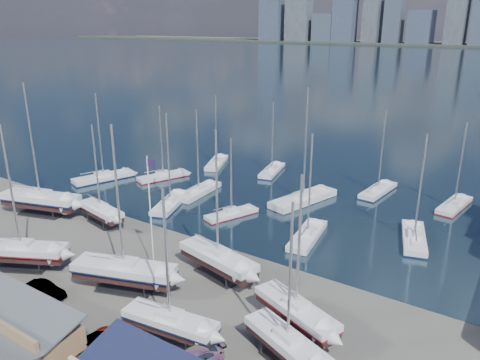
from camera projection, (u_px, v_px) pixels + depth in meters
The scene contains 25 objects.
ground at pixel (143, 274), 50.04m from camera, with size 1400.00×1400.00×0.00m, color #605E59.
sailboat_cradle_0 at pixel (40, 200), 64.96m from camera, with size 11.88×6.38×18.30m.
sailboat_cradle_1 at pixel (21, 251), 50.58m from camera, with size 10.07×6.98×16.00m.
sailboat_cradle_2 at pixel (101, 211), 61.80m from camera, with size 8.40×3.72×13.46m.
sailboat_cradle_3 at pixel (124, 271), 46.47m from camera, with size 10.89×6.21×16.91m.
sailboat_cradle_4 at pixel (218, 259), 48.98m from camera, with size 10.07×4.67×15.87m.
sailboat_cradle_5 at pixel (170, 322), 38.77m from camera, with size 8.67×3.43×13.81m.
sailboat_cradle_6 at pixel (296, 311), 40.25m from camera, with size 9.09×5.48×14.35m.
sailboat_cradle_7 at pixel (287, 343), 36.19m from camera, with size 8.56×5.14×13.70m.
sailboat_moored_0 at pixel (104, 179), 79.67m from camera, with size 6.02×10.69×15.42m.
sailboat_moored_1 at pixel (163, 177), 80.39m from camera, with size 5.61×9.22×13.34m.
sailboat_moored_2 at pixel (217, 164), 88.06m from camera, with size 5.94×9.37×13.74m.
sailboat_moored_3 at pixel (171, 204), 68.43m from camera, with size 5.86×9.97×14.40m.
sailboat_moored_4 at pixel (199, 192), 73.16m from camera, with size 3.34×9.47×14.02m.
sailboat_moored_5 at pixel (272, 171), 83.49m from camera, with size 4.50×9.24×13.31m.
sailboat_moored_6 at pixel (231, 214), 64.73m from camera, with size 4.89×8.03×11.63m.
sailboat_moored_7 at pixel (303, 200), 69.83m from camera, with size 6.29×12.27×17.85m.
sailboat_moored_8 at pixel (378, 192), 73.53m from camera, with size 3.43×9.50×13.91m.
sailboat_moored_9 at pixel (307, 237), 57.97m from camera, with size 4.05×9.57×14.01m.
sailboat_moored_10 at pixel (414, 239), 57.35m from camera, with size 5.28×9.82×14.14m.
sailboat_moored_11 at pixel (454, 206), 67.70m from camera, with size 3.67×9.10×13.23m.
car_a at pixel (14, 305), 43.21m from camera, with size 1.76×4.39×1.49m, color gray.
car_b at pixel (44, 290), 45.60m from camera, with size 1.57×4.51×1.49m, color gray.
car_c at pixel (87, 349), 37.40m from camera, with size 2.52×5.47×1.52m, color gray.
flagpole at pixel (151, 206), 48.35m from camera, with size 1.13×0.12×12.88m.
Camera 1 is at (33.23, -40.94, 25.53)m, focal length 35.00 mm.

